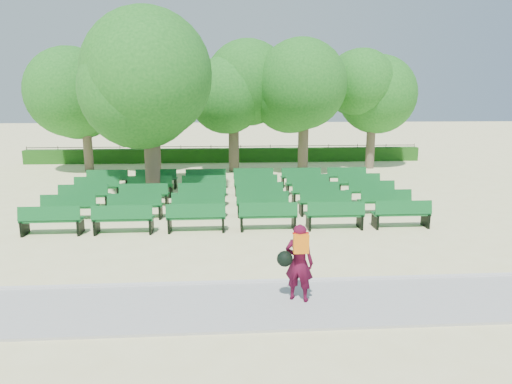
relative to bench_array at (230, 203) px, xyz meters
The scene contains 9 objects.
ground 1.73m from the bench_array, 93.89° to the right, with size 120.00×120.00×0.00m, color beige.
paving 9.12m from the bench_array, 90.73° to the right, with size 30.00×2.20×0.06m, color #A7A8A3.
curb 7.97m from the bench_array, 90.84° to the right, with size 30.00×0.12×0.10m, color silver.
hedge 12.29m from the bench_array, 90.54° to the left, with size 26.00×0.70×0.90m, color #1D5114.
fence 12.68m from the bench_array, 90.53° to the left, with size 26.00×0.10×1.02m, color black, non-canonical shape.
tree_line 8.28m from the bench_array, 90.81° to the left, with size 21.80×6.80×7.04m, color #226E1E, non-canonical shape.
bench_array is the anchor object (origin of this frame).
tree_among 6.09m from the bench_array, 153.71° to the left, with size 5.36×5.36×7.40m.
person 9.12m from the bench_array, 81.69° to the right, with size 0.84×0.62×1.67m.
Camera 1 is at (-0.07, -16.23, 4.33)m, focal length 32.00 mm.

